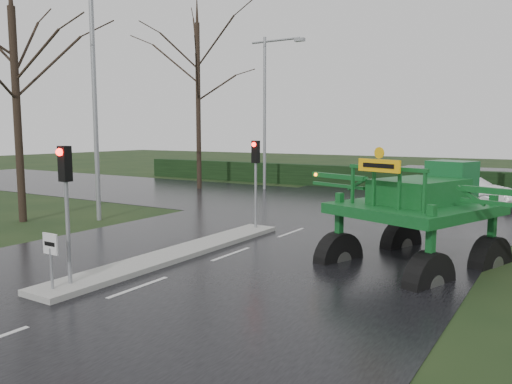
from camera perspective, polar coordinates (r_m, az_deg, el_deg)
The scene contains 14 objects.
ground at distance 12.94m, azimuth -13.26°, elevation -10.63°, with size 140.00×140.00×0.00m, color black.
road_main at distance 20.96m, azimuth 6.65°, elevation -3.74°, with size 14.00×80.00×0.02m, color black.
road_cross at distance 26.42m, azimuth 12.29°, elevation -1.65°, with size 80.00×12.00×0.02m, color black.
median_island at distance 15.88m, azimuth -8.81°, elevation -6.93°, with size 1.20×10.00×0.16m, color gray.
hedge_row at distance 33.92m, azimuth 16.96°, elevation 1.33°, with size 44.00×0.90×1.50m, color black.
keep_left_sign at distance 12.71m, azimuth -22.41°, elevation -6.35°, with size 0.50×0.07×1.35m.
traffic_signal_near at distance 12.75m, azimuth -20.93°, elevation 0.74°, with size 0.26×0.33×3.52m.
traffic_signal_mid at distance 19.07m, azimuth -0.05°, elevation 3.09°, with size 0.26×0.33×3.52m.
street_light_left_near at distance 22.56m, azimuth -17.53°, elevation 12.01°, with size 3.85×0.30×10.00m.
street_light_left_far at distance 33.37m, azimuth 1.45°, elevation 10.55°, with size 3.85×0.30×10.00m.
tree_left_near at distance 23.61m, azimuth -25.80°, elevation 11.05°, with size 6.30×6.30×10.85m.
tree_left_far at distance 34.27m, azimuth -6.65°, elevation 12.35°, with size 7.70×7.70×13.26m.
crop_sprayer at distance 15.15m, azimuth 10.07°, elevation -0.11°, with size 7.30×5.72×4.31m.
white_sedan at distance 28.11m, azimuth 22.63°, elevation -1.53°, with size 1.73×4.95×1.63m, color white.
Camera 1 is at (8.87, -8.59, 3.85)m, focal length 35.00 mm.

